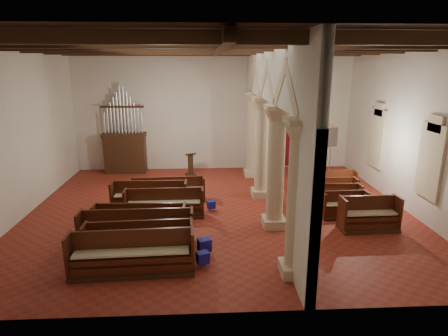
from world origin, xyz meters
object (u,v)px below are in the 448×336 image
lectern (191,166)px  aisle_pew_0 (369,219)px  processional_banner (330,160)px  pipe_organ (125,146)px  nave_pew_0 (133,260)px

lectern → aisle_pew_0: lectern is taller
lectern → processional_banner: (6.76, -0.54, 0.34)m
pipe_organ → nave_pew_0: 10.00m
nave_pew_0 → aisle_pew_0: 7.64m
lectern → nave_pew_0: lectern is taller
aisle_pew_0 → processional_banner: bearing=82.3°
processional_banner → lectern: bearing=165.7°
aisle_pew_0 → lectern: bearing=131.0°
lectern → processional_banner: processional_banner is taller
lectern → processional_banner: size_ratio=0.45×
pipe_organ → lectern: (3.29, -0.77, -0.89)m
lectern → aisle_pew_0: size_ratio=0.61×
lectern → nave_pew_0: size_ratio=0.36×
pipe_organ → aisle_pew_0: 12.00m
pipe_organ → aisle_pew_0: bearing=-38.4°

